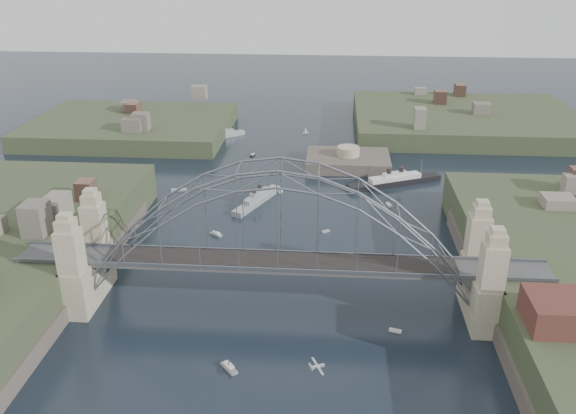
{
  "coord_description": "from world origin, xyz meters",
  "views": [
    {
      "loc": [
        7.93,
        -84.23,
        54.12
      ],
      "look_at": [
        0.0,
        18.0,
        10.0
      ],
      "focal_mm": 37.88,
      "sensor_mm": 36.0,
      "label": 1
    }
  ],
  "objects_px": {
    "ocean_liner": "(394,181)",
    "fort_island": "(348,167)",
    "naval_cruiser_near": "(257,200)",
    "naval_cruiser_far": "(221,135)",
    "bridge": "(279,239)"
  },
  "relations": [
    {
      "from": "naval_cruiser_far",
      "to": "ocean_liner",
      "type": "bearing_deg",
      "value": -36.06
    },
    {
      "from": "bridge",
      "to": "naval_cruiser_far",
      "type": "distance_m",
      "value": 97.56
    },
    {
      "from": "bridge",
      "to": "fort_island",
      "type": "relative_size",
      "value": 3.82
    },
    {
      "from": "bridge",
      "to": "naval_cruiser_far",
      "type": "height_order",
      "value": "bridge"
    },
    {
      "from": "fort_island",
      "to": "naval_cruiser_far",
      "type": "xyz_separation_m",
      "value": [
        -38.41,
        23.21,
        1.17
      ]
    },
    {
      "from": "bridge",
      "to": "naval_cruiser_far",
      "type": "relative_size",
      "value": 6.13
    },
    {
      "from": "fort_island",
      "to": "naval_cruiser_near",
      "type": "xyz_separation_m",
      "value": [
        -20.99,
        -27.06,
        1.2
      ]
    },
    {
      "from": "fort_island",
      "to": "naval_cruiser_far",
      "type": "relative_size",
      "value": 1.61
    },
    {
      "from": "bridge",
      "to": "ocean_liner",
      "type": "relative_size",
      "value": 3.53
    },
    {
      "from": "bridge",
      "to": "ocean_liner",
      "type": "distance_m",
      "value": 62.64
    },
    {
      "from": "naval_cruiser_near",
      "to": "bridge",
      "type": "bearing_deg",
      "value": -78.17
    },
    {
      "from": "ocean_liner",
      "to": "fort_island",
      "type": "bearing_deg",
      "value": 131.02
    },
    {
      "from": "naval_cruiser_near",
      "to": "ocean_liner",
      "type": "xyz_separation_m",
      "value": [
        32.28,
        14.09,
        0.09
      ]
    },
    {
      "from": "naval_cruiser_near",
      "to": "ocean_liner",
      "type": "relative_size",
      "value": 0.75
    },
    {
      "from": "bridge",
      "to": "ocean_liner",
      "type": "xyz_separation_m",
      "value": [
        23.28,
        57.03,
        -11.38
      ]
    }
  ]
}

